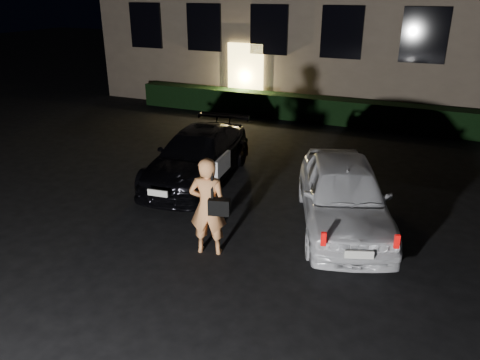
% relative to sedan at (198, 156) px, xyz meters
% --- Properties ---
extents(ground, '(80.00, 80.00, 0.00)m').
position_rel_sedan_xyz_m(ground, '(1.81, -4.02, -0.60)').
color(ground, black).
rests_on(ground, ground).
extents(hedge, '(15.00, 0.70, 0.85)m').
position_rel_sedan_xyz_m(hedge, '(1.81, 6.48, -0.18)').
color(hedge, black).
rests_on(hedge, ground).
extents(sedan, '(2.14, 4.35, 1.21)m').
position_rel_sedan_xyz_m(sedan, '(0.00, 0.00, 0.00)').
color(sedan, black).
rests_on(sedan, ground).
extents(hatch, '(2.84, 4.28, 1.35)m').
position_rel_sedan_xyz_m(hatch, '(3.75, -1.03, 0.07)').
color(hatch, white).
rests_on(hatch, ground).
extents(man, '(0.81, 0.59, 1.79)m').
position_rel_sedan_xyz_m(man, '(1.82, -2.97, 0.29)').
color(man, '#DC8C50').
rests_on(man, ground).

